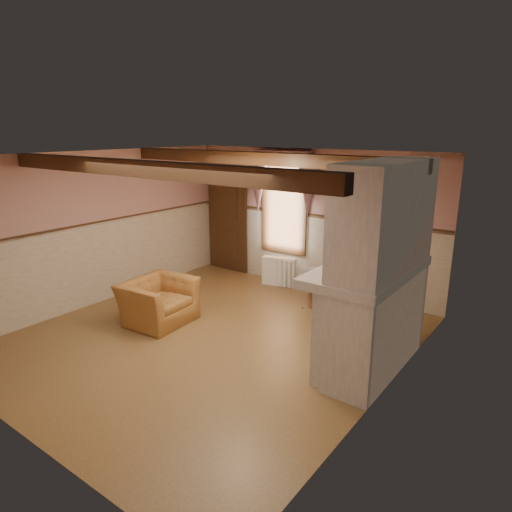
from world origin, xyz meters
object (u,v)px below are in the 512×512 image
Objects in this scene: side_table at (311,293)px; radiator at (279,271)px; bowl at (372,262)px; armchair at (158,301)px; mantel_clock at (384,251)px; oil_lamp at (378,251)px.

radiator is (-1.15, 0.70, 0.02)m from side_table.
radiator is 2.30× the size of bowl.
armchair is at bearing -130.02° from side_table.
bowl is at bearing -81.06° from armchair.
mantel_clock is at bearing -74.91° from armchair.
radiator is at bearing -16.86° from armchair.
oil_lamp is at bearing 90.00° from bowl.
oil_lamp reaches higher than bowl.
radiator is 2.50× the size of oil_lamp.
radiator reaches higher than side_table.
oil_lamp is at bearing -90.00° from mantel_clock.
bowl is at bearing -51.25° from radiator.
bowl is (2.77, -1.96, 1.16)m from radiator.
armchair is 3.66× the size of bowl.
side_table is 2.33m from oil_lamp.
side_table is 2.41× the size of mantel_clock.
bowl is (3.38, 0.82, 1.09)m from armchair.
radiator is 3.52m from oil_lamp.
bowl reaches higher than armchair.
mantel_clock is 0.86× the size of oil_lamp.
side_table is 1.89× the size of bowl.
armchair reaches higher than side_table.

